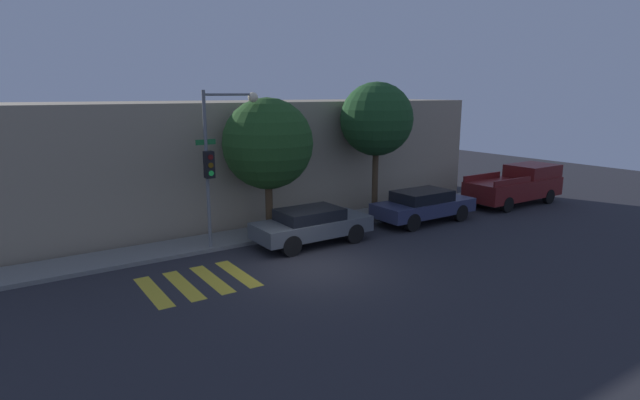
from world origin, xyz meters
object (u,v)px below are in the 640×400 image
(pickup_truck, at_px, (517,185))
(tree_near_corner, at_px, (268,144))
(sedan_near_corner, at_px, (312,225))
(traffic_light_pole, at_px, (219,149))
(tree_midblock, at_px, (376,119))
(sedan_middle, at_px, (423,205))

(pickup_truck, bearing_deg, tree_near_corner, 171.38)
(sedan_near_corner, bearing_deg, traffic_light_pole, 156.48)
(traffic_light_pole, distance_m, tree_midblock, 7.58)
(pickup_truck, bearing_deg, sedan_middle, 180.00)
(sedan_near_corner, bearing_deg, pickup_truck, -0.00)
(pickup_truck, height_order, tree_midblock, tree_midblock)
(sedan_near_corner, relative_size, tree_near_corner, 0.83)
(sedan_near_corner, height_order, sedan_middle, sedan_middle)
(sedan_near_corner, relative_size, pickup_truck, 0.81)
(traffic_light_pole, bearing_deg, tree_near_corner, 16.77)
(traffic_light_pole, xyz_separation_m, sedan_near_corner, (2.92, -1.27, -2.81))
(tree_near_corner, bearing_deg, tree_midblock, -0.00)
(traffic_light_pole, bearing_deg, tree_midblock, 5.11)
(sedan_near_corner, height_order, tree_near_corner, tree_near_corner)
(traffic_light_pole, xyz_separation_m, sedan_middle, (8.57, -1.27, -2.79))
(tree_near_corner, bearing_deg, sedan_middle, -17.03)
(sedan_middle, xyz_separation_m, pickup_truck, (6.47, -0.00, 0.21))
(pickup_truck, relative_size, tree_midblock, 0.91)
(sedan_near_corner, xyz_separation_m, tree_near_corner, (-0.69, 1.94, 2.80))
(tree_near_corner, xyz_separation_m, tree_midblock, (5.28, -0.00, 0.75))
(sedan_near_corner, distance_m, tree_near_corner, 3.47)
(tree_midblock, bearing_deg, traffic_light_pole, -174.89)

